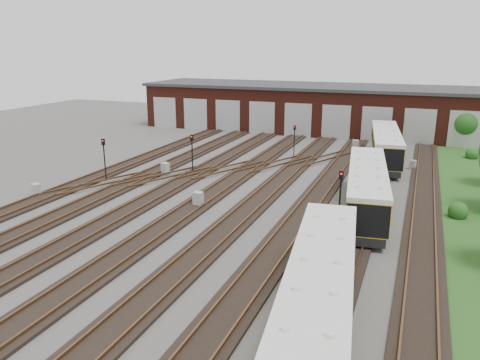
% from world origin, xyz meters
% --- Properties ---
extents(ground, '(120.00, 120.00, 0.00)m').
position_xyz_m(ground, '(0.00, 0.00, 0.00)').
color(ground, '#494644').
rests_on(ground, ground).
extents(track_network, '(30.40, 70.00, 0.33)m').
position_xyz_m(track_network, '(-0.17, 0.59, 0.11)').
color(track_network, black).
rests_on(track_network, ground).
extents(maintenance_shed, '(51.00, 12.50, 6.35)m').
position_xyz_m(maintenance_shed, '(-0.01, 39.97, 3.20)').
color(maintenance_shed, '#501D14').
rests_on(maintenance_shed, ground).
extents(metro_train, '(4.36, 46.57, 2.97)m').
position_xyz_m(metro_train, '(10.00, 7.33, 1.85)').
color(metro_train, black).
rests_on(metro_train, ground).
extents(signal_mast_0, '(0.31, 0.30, 3.81)m').
position_xyz_m(signal_mast_0, '(-12.61, 7.26, 2.42)').
color(signal_mast_0, black).
rests_on(signal_mast_0, ground).
extents(signal_mast_1, '(0.30, 0.28, 3.68)m').
position_xyz_m(signal_mast_1, '(-6.58, 12.43, 2.34)').
color(signal_mast_1, black).
rests_on(signal_mast_1, ground).
extents(signal_mast_2, '(0.29, 0.28, 3.35)m').
position_xyz_m(signal_mast_2, '(0.46, 23.01, 2.14)').
color(signal_mast_2, black).
rests_on(signal_mast_2, ground).
extents(signal_mast_3, '(0.30, 0.28, 3.73)m').
position_xyz_m(signal_mast_3, '(8.63, 4.16, 2.38)').
color(signal_mast_3, black).
rests_on(signal_mast_3, ground).
extents(relay_cabinet_0, '(0.78, 0.72, 1.05)m').
position_xyz_m(relay_cabinet_0, '(-15.00, 1.47, 0.52)').
color(relay_cabinet_0, '#A5A8AA').
rests_on(relay_cabinet_0, ground).
extents(relay_cabinet_1, '(0.86, 0.80, 1.14)m').
position_xyz_m(relay_cabinet_1, '(-8.69, 10.98, 0.57)').
color(relay_cabinet_1, '#A5A8AA').
rests_on(relay_cabinet_1, ground).
extents(relay_cabinet_2, '(0.73, 0.63, 1.13)m').
position_xyz_m(relay_cabinet_2, '(-1.82, 3.97, 0.56)').
color(relay_cabinet_2, '#A5A8AA').
rests_on(relay_cabinet_2, ground).
extents(relay_cabinet_3, '(0.80, 0.73, 1.09)m').
position_xyz_m(relay_cabinet_3, '(6.29, 28.78, 0.55)').
color(relay_cabinet_3, '#A5A8AA').
rests_on(relay_cabinet_3, ground).
extents(relay_cabinet_4, '(0.65, 0.59, 0.90)m').
position_xyz_m(relay_cabinet_4, '(12.82, 21.53, 0.45)').
color(relay_cabinet_4, '#A5A8AA').
rests_on(relay_cabinet_4, ground).
extents(tree_0, '(3.05, 3.05, 5.05)m').
position_xyz_m(tree_0, '(18.03, 34.76, 3.24)').
color(tree_0, '#322416').
rests_on(tree_0, ground).
extents(bush_1, '(1.36, 1.36, 1.36)m').
position_xyz_m(bush_1, '(16.21, 8.45, 0.68)').
color(bush_1, '#174413').
rests_on(bush_1, ground).
extents(bush_2, '(1.37, 1.37, 1.37)m').
position_xyz_m(bush_2, '(18.57, 28.54, 0.69)').
color(bush_2, '#174413').
rests_on(bush_2, ground).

